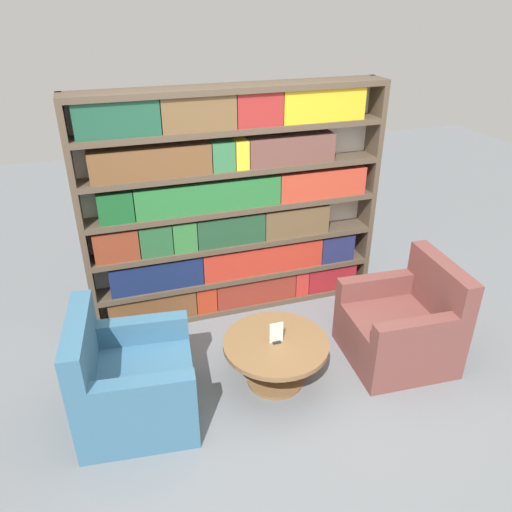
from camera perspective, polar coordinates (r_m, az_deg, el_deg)
name	(u,v)px	position (r m, az deg, el deg)	size (l,w,h in m)	color
ground_plane	(286,397)	(4.03, 3.47, -15.77)	(14.00, 14.00, 0.00)	slate
bookshelf	(232,208)	(4.54, -2.76, 5.47)	(2.72, 0.30, 2.11)	silver
armchair_left	(131,384)	(3.79, -14.10, -13.99)	(0.89, 0.89, 0.88)	#386684
armchair_right	(402,327)	(4.39, 16.36, -7.78)	(0.86, 0.85, 0.88)	brown
coffee_table	(276,353)	(3.98, 2.28, -11.01)	(0.83, 0.83, 0.39)	brown
table_sign	(276,334)	(3.87, 2.33, -8.89)	(0.11, 0.06, 0.17)	black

